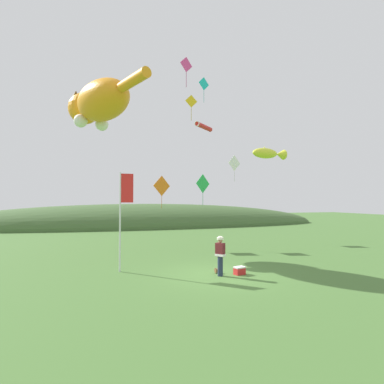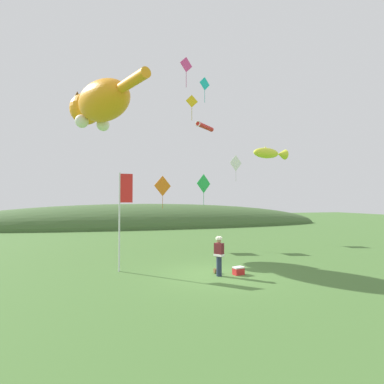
# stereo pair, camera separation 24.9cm
# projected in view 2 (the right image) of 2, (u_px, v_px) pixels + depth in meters

# --- Properties ---
(ground_plane) EXTENTS (120.00, 120.00, 0.00)m
(ground_plane) POSITION_uv_depth(u_px,v_px,m) (216.00, 275.00, 13.56)
(ground_plane) COLOR #477033
(distant_hill_ridge) EXTENTS (51.87, 12.14, 5.94)m
(distant_hill_ridge) POSITION_uv_depth(u_px,v_px,m) (145.00, 226.00, 40.05)
(distant_hill_ridge) COLOR #426033
(distant_hill_ridge) RESTS_ON ground
(festival_attendant) EXTENTS (0.46, 0.49, 1.77)m
(festival_attendant) POSITION_uv_depth(u_px,v_px,m) (219.00, 255.00, 13.48)
(festival_attendant) COLOR #232D47
(festival_attendant) RESTS_ON ground
(kite_spool) EXTENTS (0.17, 0.25, 0.25)m
(kite_spool) POSITION_uv_depth(u_px,v_px,m) (216.00, 271.00, 13.95)
(kite_spool) COLOR olive
(kite_spool) RESTS_ON ground
(picnic_cooler) EXTENTS (0.55, 0.43, 0.36)m
(picnic_cooler) POSITION_uv_depth(u_px,v_px,m) (238.00, 271.00, 13.70)
(picnic_cooler) COLOR red
(picnic_cooler) RESTS_ON ground
(festival_banner_pole) EXTENTS (0.66, 0.08, 4.75)m
(festival_banner_pole) POSITION_uv_depth(u_px,v_px,m) (123.00, 206.00, 14.46)
(festival_banner_pole) COLOR silver
(festival_banner_pole) RESTS_ON ground
(kite_giant_cat) EXTENTS (4.91, 9.14, 2.96)m
(kite_giant_cat) POSITION_uv_depth(u_px,v_px,m) (99.00, 104.00, 20.11)
(kite_giant_cat) COLOR orange
(kite_fish_windsock) EXTENTS (2.94, 1.23, 0.88)m
(kite_fish_windsock) POSITION_uv_depth(u_px,v_px,m) (270.00, 153.00, 21.90)
(kite_fish_windsock) COLOR yellow
(kite_tube_streamer) EXTENTS (1.97, 1.87, 0.44)m
(kite_tube_streamer) POSITION_uv_depth(u_px,v_px,m) (205.00, 127.00, 23.87)
(kite_tube_streamer) COLOR red
(kite_diamond_pink) EXTENTS (0.83, 0.39, 1.81)m
(kite_diamond_pink) POSITION_uv_depth(u_px,v_px,m) (186.00, 65.00, 17.45)
(kite_diamond_pink) COLOR #E53F8C
(kite_diamond_white) EXTENTS (1.34, 0.52, 2.33)m
(kite_diamond_white) POSITION_uv_depth(u_px,v_px,m) (236.00, 163.00, 26.25)
(kite_diamond_white) COLOR white
(kite_diamond_teal) EXTENTS (0.91, 0.40, 1.88)m
(kite_diamond_teal) POSITION_uv_depth(u_px,v_px,m) (205.00, 84.00, 21.78)
(kite_diamond_teal) COLOR #19BFBF
(kite_diamond_orange) EXTENTS (1.35, 0.67, 2.40)m
(kite_diamond_orange) POSITION_uv_depth(u_px,v_px,m) (163.00, 186.00, 21.87)
(kite_diamond_orange) COLOR orange
(kite_diamond_green) EXTENTS (1.25, 0.67, 2.31)m
(kite_diamond_green) POSITION_uv_depth(u_px,v_px,m) (204.00, 184.00, 21.90)
(kite_diamond_green) COLOR green
(kite_diamond_gold) EXTENTS (0.87, 0.07, 1.77)m
(kite_diamond_gold) POSITION_uv_depth(u_px,v_px,m) (192.00, 102.00, 20.37)
(kite_diamond_gold) COLOR yellow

